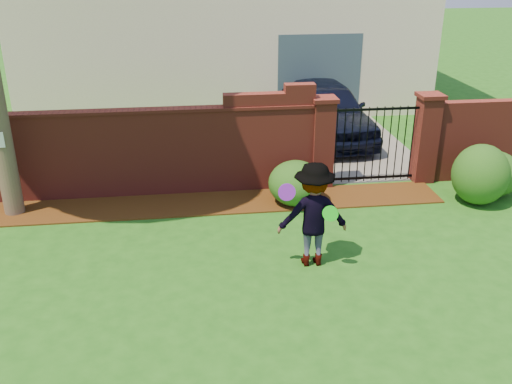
{
  "coord_description": "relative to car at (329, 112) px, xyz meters",
  "views": [
    {
      "loc": [
        -0.34,
        -6.69,
        4.57
      ],
      "look_at": [
        0.7,
        1.4,
        1.05
      ],
      "focal_mm": 39.7,
      "sensor_mm": 36.0,
      "label": 1
    }
  ],
  "objects": [
    {
      "name": "ground",
      "position": [
        -3.3,
        -6.96,
        -0.74
      ],
      "size": [
        80.0,
        80.0,
        0.01
      ],
      "primitive_type": "cube",
      "color": "#1F5816",
      "rests_on": "ground"
    },
    {
      "name": "mulch_bed",
      "position": [
        -4.25,
        -3.63,
        -0.72
      ],
      "size": [
        11.1,
        1.08,
        0.03
      ],
      "primitive_type": "cube",
      "color": "#3A1F0A",
      "rests_on": "ground"
    },
    {
      "name": "brick_wall",
      "position": [
        -5.31,
        -2.96,
        0.19
      ],
      "size": [
        8.7,
        0.31,
        2.16
      ],
      "color": "maroon",
      "rests_on": "ground"
    },
    {
      "name": "pillar_left",
      "position": [
        -0.9,
        -2.96,
        0.22
      ],
      "size": [
        0.5,
        0.5,
        1.88
      ],
      "color": "maroon",
      "rests_on": "ground"
    },
    {
      "name": "pillar_right",
      "position": [
        1.3,
        -2.96,
        0.22
      ],
      "size": [
        0.5,
        0.5,
        1.88
      ],
      "color": "maroon",
      "rests_on": "ground"
    },
    {
      "name": "iron_gate",
      "position": [
        0.2,
        -2.96,
        0.12
      ],
      "size": [
        1.78,
        0.03,
        1.6
      ],
      "color": "black",
      "rests_on": "ground"
    },
    {
      "name": "driveway",
      "position": [
        0.2,
        1.04,
        -0.73
      ],
      "size": [
        3.2,
        8.0,
        0.01
      ],
      "primitive_type": "cube",
      "color": "slate",
      "rests_on": "ground"
    },
    {
      "name": "car",
      "position": [
        0.0,
        0.0,
        0.0
      ],
      "size": [
        2.08,
        4.46,
        1.48
      ],
      "primitive_type": "imported",
      "rotation": [
        0.0,
        0.0,
        0.08
      ],
      "color": "black",
      "rests_on": "ground"
    },
    {
      "name": "shrub_left",
      "position": [
        -1.6,
        -3.82,
        -0.31
      ],
      "size": [
        1.06,
        1.06,
        0.86
      ],
      "primitive_type": "ellipsoid",
      "color": "#164C16",
      "rests_on": "ground"
    },
    {
      "name": "shrub_middle",
      "position": [
        1.92,
        -4.22,
        -0.15
      ],
      "size": [
        1.08,
        1.08,
        1.18
      ],
      "primitive_type": "ellipsoid",
      "color": "#164C16",
      "rests_on": "ground"
    },
    {
      "name": "shrub_right",
      "position": [
        2.4,
        -3.88,
        -0.29
      ],
      "size": [
        1.02,
        1.02,
        0.9
      ],
      "primitive_type": "ellipsoid",
      "color": "#164C16",
      "rests_on": "ground"
    },
    {
      "name": "man",
      "position": [
        -1.78,
        -6.08,
        0.1
      ],
      "size": [
        1.1,
        0.65,
        1.67
      ],
      "primitive_type": "imported",
      "rotation": [
        0.0,
        0.0,
        3.12
      ],
      "color": "gray",
      "rests_on": "ground"
    },
    {
      "name": "frisbee_purple",
      "position": [
        -2.23,
        -6.25,
        0.58
      ],
      "size": [
        0.26,
        0.08,
        0.26
      ],
      "primitive_type": "cylinder",
      "rotation": [
        1.36,
        0.0,
        -0.0
      ],
      "color": "purple",
      "rests_on": "man"
    },
    {
      "name": "frisbee_green",
      "position": [
        -1.59,
        -6.34,
        0.24
      ],
      "size": [
        0.24,
        0.16,
        0.24
      ],
      "primitive_type": "cylinder",
      "rotation": [
        1.43,
        0.0,
        -0.47
      ],
      "color": "#1BCE1C",
      "rests_on": "man"
    }
  ]
}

